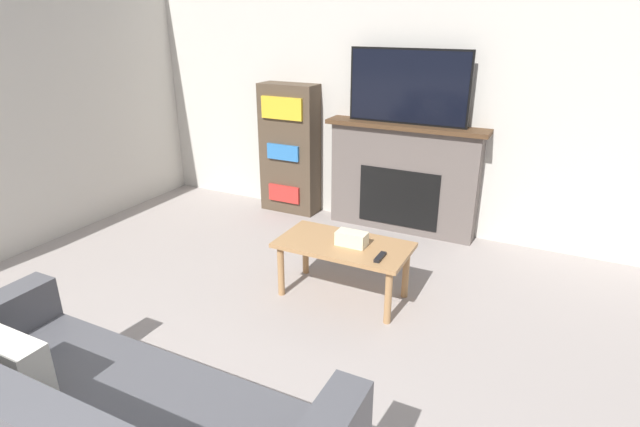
{
  "coord_description": "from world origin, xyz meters",
  "views": [
    {
      "loc": [
        1.56,
        -0.48,
        1.97
      ],
      "look_at": [
        0.1,
        2.43,
        0.68
      ],
      "focal_mm": 28.0,
      "sensor_mm": 36.0,
      "label": 1
    }
  ],
  "objects_px": {
    "coffee_table": "(344,251)",
    "bookshelf": "(290,149)",
    "tv": "(408,87)",
    "fireplace": "(403,178)"
  },
  "relations": [
    {
      "from": "coffee_table",
      "to": "bookshelf",
      "type": "relative_size",
      "value": 0.72
    },
    {
      "from": "tv",
      "to": "coffee_table",
      "type": "bearing_deg",
      "value": -89.31
    },
    {
      "from": "bookshelf",
      "to": "coffee_table",
      "type": "bearing_deg",
      "value": -48.25
    },
    {
      "from": "tv",
      "to": "coffee_table",
      "type": "relative_size",
      "value": 1.15
    },
    {
      "from": "tv",
      "to": "bookshelf",
      "type": "relative_size",
      "value": 0.82
    },
    {
      "from": "coffee_table",
      "to": "bookshelf",
      "type": "height_order",
      "value": "bookshelf"
    },
    {
      "from": "bookshelf",
      "to": "fireplace",
      "type": "bearing_deg",
      "value": 1.0
    },
    {
      "from": "fireplace",
      "to": "bookshelf",
      "type": "height_order",
      "value": "bookshelf"
    },
    {
      "from": "tv",
      "to": "coffee_table",
      "type": "height_order",
      "value": "tv"
    },
    {
      "from": "fireplace",
      "to": "bookshelf",
      "type": "xyz_separation_m",
      "value": [
        -1.24,
        -0.02,
        0.15
      ]
    }
  ]
}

